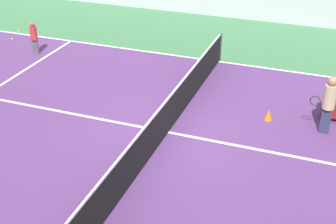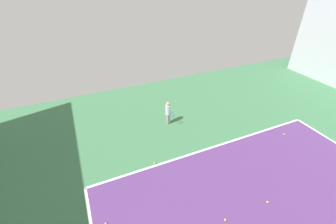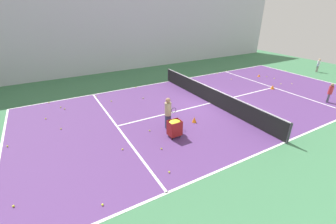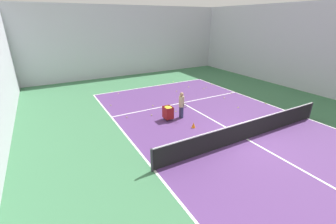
# 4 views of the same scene
# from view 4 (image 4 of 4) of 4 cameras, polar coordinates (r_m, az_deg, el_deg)

# --- Properties ---
(ground_plane) EXTENTS (36.79, 36.79, 0.00)m
(ground_plane) POSITION_cam_4_polar(r_m,az_deg,el_deg) (12.24, 19.36, -6.51)
(ground_plane) COLOR #3D754C
(court_playing_area) EXTENTS (10.52, 22.29, 0.00)m
(court_playing_area) POSITION_cam_4_polar(r_m,az_deg,el_deg) (12.24, 19.37, -6.50)
(court_playing_area) COLOR #563370
(court_playing_area) RESTS_ON ground
(line_baseline_far) EXTENTS (10.52, 0.10, 0.00)m
(line_baseline_far) POSITION_cam_4_polar(r_m,az_deg,el_deg) (20.64, -3.94, 6.55)
(line_baseline_far) COLOR white
(line_baseline_far) RESTS_ON ground
(line_sideline_left) EXTENTS (0.10, 22.29, 0.00)m
(line_sideline_left) POSITION_cam_4_polar(r_m,az_deg,el_deg) (9.42, -3.50, -14.57)
(line_sideline_left) COLOR white
(line_sideline_left) RESTS_ON ground
(line_sideline_right) EXTENTS (0.10, 22.29, 0.00)m
(line_sideline_right) POSITION_cam_4_polar(r_m,az_deg,el_deg) (16.31, 31.92, -1.39)
(line_sideline_right) COLOR white
(line_sideline_right) RESTS_ON ground
(line_service_far) EXTENTS (10.52, 0.10, 0.00)m
(line_service_far) POSITION_cam_4_polar(r_m,az_deg,el_deg) (16.46, 3.62, 2.34)
(line_service_far) COLOR white
(line_service_far) RESTS_ON ground
(line_centre_service) EXTENTS (0.10, 12.26, 0.00)m
(line_centre_service) POSITION_cam_4_polar(r_m,az_deg,el_deg) (12.24, 19.37, -6.49)
(line_centre_service) COLOR white
(line_centre_service) RESTS_ON ground
(hall_enclosure_far) EXTENTS (21.02, 0.15, 6.97)m
(hall_enclosure_far) POSITION_cam_4_polar(r_m,az_deg,el_deg) (24.86, -9.72, 17.20)
(hall_enclosure_far) COLOR silver
(hall_enclosure_far) RESTS_ON ground
(tennis_net) EXTENTS (10.82, 0.10, 1.05)m
(tennis_net) POSITION_cam_4_polar(r_m,az_deg,el_deg) (12.00, 19.69, -4.25)
(tennis_net) COLOR #2D2D33
(tennis_net) RESTS_ON ground
(coach_at_net) EXTENTS (0.35, 0.66, 1.64)m
(coach_at_net) POSITION_cam_4_polar(r_m,az_deg,el_deg) (13.65, 3.46, 2.19)
(coach_at_net) COLOR #2D3351
(coach_at_net) RESTS_ON ground
(ball_cart) EXTENTS (0.49, 0.60, 0.85)m
(ball_cart) POSITION_cam_4_polar(r_m,az_deg,el_deg) (13.47, 0.00, 0.38)
(ball_cart) COLOR maroon
(ball_cart) RESTS_ON ground
(training_cone_1) EXTENTS (0.23, 0.23, 0.31)m
(training_cone_1) POSITION_cam_4_polar(r_m,az_deg,el_deg) (12.73, 6.50, -3.32)
(training_cone_1) COLOR orange
(training_cone_1) RESTS_ON ground
(tennis_ball_0) EXTENTS (0.07, 0.07, 0.07)m
(tennis_ball_0) POSITION_cam_4_polar(r_m,az_deg,el_deg) (16.39, -14.31, 1.69)
(tennis_ball_0) COLOR yellow
(tennis_ball_0) RESTS_ON ground
(tennis_ball_1) EXTENTS (0.07, 0.07, 0.07)m
(tennis_ball_1) POSITION_cam_4_polar(r_m,az_deg,el_deg) (20.39, 9.66, 6.18)
(tennis_ball_1) COLOR yellow
(tennis_ball_1) RESTS_ON ground
(tennis_ball_4) EXTENTS (0.07, 0.07, 0.07)m
(tennis_ball_4) POSITION_cam_4_polar(r_m,az_deg,el_deg) (18.90, -12.52, 4.65)
(tennis_ball_4) COLOR yellow
(tennis_ball_4) RESTS_ON ground
(tennis_ball_6) EXTENTS (0.07, 0.07, 0.07)m
(tennis_ball_6) POSITION_cam_4_polar(r_m,az_deg,el_deg) (21.97, 1.37, 7.68)
(tennis_ball_6) COLOR yellow
(tennis_ball_6) RESTS_ON ground
(tennis_ball_7) EXTENTS (0.07, 0.07, 0.07)m
(tennis_ball_7) POSITION_cam_4_polar(r_m,az_deg,el_deg) (14.18, -10.38, -1.29)
(tennis_ball_7) COLOR yellow
(tennis_ball_7) RESTS_ON ground
(tennis_ball_9) EXTENTS (0.07, 0.07, 0.07)m
(tennis_ball_9) POSITION_cam_4_polar(r_m,az_deg,el_deg) (19.02, 2.19, 5.29)
(tennis_ball_9) COLOR yellow
(tennis_ball_9) RESTS_ON ground
(tennis_ball_10) EXTENTS (0.07, 0.07, 0.07)m
(tennis_ball_10) POSITION_cam_4_polar(r_m,az_deg,el_deg) (14.28, -4.21, -0.79)
(tennis_ball_10) COLOR yellow
(tennis_ball_10) RESTS_ON ground
(tennis_ball_11) EXTENTS (0.07, 0.07, 0.07)m
(tennis_ball_11) POSITION_cam_4_polar(r_m,az_deg,el_deg) (17.90, 14.08, 3.49)
(tennis_ball_11) COLOR yellow
(tennis_ball_11) RESTS_ON ground
(tennis_ball_12) EXTENTS (0.07, 0.07, 0.07)m
(tennis_ball_12) POSITION_cam_4_polar(r_m,az_deg,el_deg) (20.65, -2.24, 6.69)
(tennis_ball_12) COLOR yellow
(tennis_ball_12) RESTS_ON ground
(tennis_ball_15) EXTENTS (0.07, 0.07, 0.07)m
(tennis_ball_15) POSITION_cam_4_polar(r_m,az_deg,el_deg) (16.22, 17.38, 1.12)
(tennis_ball_15) COLOR yellow
(tennis_ball_15) RESTS_ON ground
(tennis_ball_16) EXTENTS (0.07, 0.07, 0.07)m
(tennis_ball_16) POSITION_cam_4_polar(r_m,az_deg,el_deg) (20.03, 9.09, 5.91)
(tennis_ball_16) COLOR yellow
(tennis_ball_16) RESTS_ON ground
(tennis_ball_20) EXTENTS (0.07, 0.07, 0.07)m
(tennis_ball_20) POSITION_cam_4_polar(r_m,az_deg,el_deg) (17.66, 23.56, 1.98)
(tennis_ball_20) COLOR yellow
(tennis_ball_20) RESTS_ON ground
(tennis_ball_22) EXTENTS (0.07, 0.07, 0.07)m
(tennis_ball_22) POSITION_cam_4_polar(r_m,az_deg,el_deg) (15.83, -3.88, 1.62)
(tennis_ball_22) COLOR yellow
(tennis_ball_22) RESTS_ON ground
(tennis_ball_23) EXTENTS (0.07, 0.07, 0.07)m
(tennis_ball_23) POSITION_cam_4_polar(r_m,az_deg,el_deg) (21.50, 11.05, 6.93)
(tennis_ball_23) COLOR yellow
(tennis_ball_23) RESTS_ON ground
(tennis_ball_26) EXTENTS (0.07, 0.07, 0.07)m
(tennis_ball_26) POSITION_cam_4_polar(r_m,az_deg,el_deg) (19.23, 15.81, 4.63)
(tennis_ball_26) COLOR yellow
(tennis_ball_26) RESTS_ON ground
(tennis_ball_27) EXTENTS (0.07, 0.07, 0.07)m
(tennis_ball_27) POSITION_cam_4_polar(r_m,az_deg,el_deg) (20.34, 5.26, 6.37)
(tennis_ball_27) COLOR yellow
(tennis_ball_27) RESTS_ON ground
(tennis_ball_28) EXTENTS (0.07, 0.07, 0.07)m
(tennis_ball_28) POSITION_cam_4_polar(r_m,az_deg,el_deg) (14.82, 1.99, 0.16)
(tennis_ball_28) COLOR yellow
(tennis_ball_28) RESTS_ON ground
(tennis_ball_29) EXTENTS (0.07, 0.07, 0.07)m
(tennis_ball_29) POSITION_cam_4_polar(r_m,az_deg,el_deg) (19.52, -14.02, 5.08)
(tennis_ball_29) COLOR yellow
(tennis_ball_29) RESTS_ON ground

